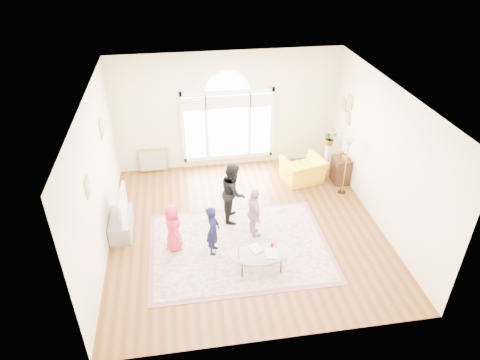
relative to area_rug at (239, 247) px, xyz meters
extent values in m
plane|color=#5A2F15|center=(0.25, 0.62, -0.01)|extent=(6.00, 6.00, 0.00)
plane|color=beige|center=(0.25, 3.62, 1.59)|extent=(6.00, 0.00, 6.00)
plane|color=beige|center=(0.25, -2.38, 1.59)|extent=(6.00, 0.00, 6.00)
plane|color=beige|center=(-2.75, 0.62, 1.59)|extent=(0.00, 6.00, 6.00)
plane|color=beige|center=(3.25, 0.62, 1.59)|extent=(0.00, 6.00, 6.00)
plane|color=white|center=(0.25, 0.62, 3.19)|extent=(6.00, 6.00, 0.00)
cube|color=white|center=(0.25, 3.58, 0.24)|extent=(2.50, 0.08, 0.10)
cube|color=white|center=(0.25, 3.58, 2.14)|extent=(2.50, 0.08, 0.10)
cube|color=white|center=(-0.97, 3.58, 1.19)|extent=(0.10, 0.08, 2.00)
cube|color=white|center=(1.47, 3.58, 1.19)|extent=(0.10, 0.08, 2.00)
cube|color=#C6E2FF|center=(-0.65, 3.58, 1.19)|extent=(0.55, 0.02, 1.80)
cube|color=#C6E2FF|center=(1.14, 3.58, 1.19)|extent=(0.55, 0.02, 1.80)
cube|color=#C6E2FF|center=(0.25, 3.58, 1.19)|extent=(1.10, 0.02, 1.80)
cylinder|color=#C6E2FF|center=(0.25, 3.58, 2.09)|extent=(1.20, 0.02, 1.20)
cube|color=white|center=(-0.34, 3.57, 1.19)|extent=(0.07, 0.04, 1.80)
cube|color=white|center=(0.83, 3.57, 1.19)|extent=(0.07, 0.04, 1.80)
cube|color=white|center=(-0.65, 3.50, 1.91)|extent=(0.65, 0.12, 0.35)
cube|color=white|center=(0.25, 3.50, 1.91)|extent=(1.20, 0.12, 0.35)
cube|color=white|center=(1.14, 3.50, 1.91)|extent=(0.65, 0.12, 0.35)
cube|color=tan|center=(-2.73, 1.92, 2.09)|extent=(0.03, 0.34, 0.40)
cube|color=#ADA38E|center=(-2.72, 1.92, 2.09)|extent=(0.01, 0.28, 0.34)
cube|color=tan|center=(-2.73, -0.28, 1.99)|extent=(0.03, 0.30, 0.36)
cube|color=#ADA38E|center=(-2.72, -0.28, 1.99)|extent=(0.01, 0.24, 0.30)
cube|color=tan|center=(3.23, 2.67, 2.04)|extent=(0.03, 0.28, 0.34)
cube|color=#ADA38E|center=(3.21, 2.67, 2.04)|extent=(0.01, 0.22, 0.28)
cube|color=tan|center=(3.23, 2.67, 1.61)|extent=(0.03, 0.28, 0.34)
cube|color=#ADA38E|center=(3.21, 2.67, 1.61)|extent=(0.01, 0.22, 0.28)
cube|color=tan|center=(3.23, 3.02, 1.83)|extent=(0.03, 0.26, 0.32)
cube|color=#ADA38E|center=(3.21, 3.02, 1.83)|extent=(0.01, 0.20, 0.26)
cube|color=#C7B299|center=(0.00, 0.00, 0.00)|extent=(3.60, 2.60, 0.02)
cube|color=#8B5061|center=(0.00, 0.00, 0.00)|extent=(3.80, 2.80, 0.01)
cube|color=gray|center=(-2.50, 0.92, 0.20)|extent=(0.45, 1.00, 0.42)
imported|color=black|center=(-2.50, 0.92, 0.71)|extent=(0.14, 1.05, 0.61)
cube|color=#506CDE|center=(-2.41, 0.92, 0.71)|extent=(0.02, 0.86, 0.49)
ellipsoid|color=silver|center=(0.30, -0.66, 0.40)|extent=(1.21, 0.78, 0.02)
cylinder|color=black|center=(0.69, -0.44, 0.19)|extent=(0.03, 0.03, 0.40)
cylinder|color=black|center=(-0.08, -0.44, 0.19)|extent=(0.03, 0.03, 0.40)
cylinder|color=black|center=(0.69, -0.88, 0.19)|extent=(0.03, 0.03, 0.40)
cylinder|color=black|center=(-0.08, -0.89, 0.19)|extent=(0.03, 0.03, 0.40)
imported|color=#B2A58C|center=(0.14, -0.61, 0.42)|extent=(0.30, 0.35, 0.03)
imported|color=#B2A58C|center=(0.41, -0.75, 0.42)|extent=(0.26, 0.32, 0.02)
cylinder|color=red|center=(0.58, -0.55, 0.47)|extent=(0.07, 0.07, 0.12)
imported|color=yellow|center=(2.07, 2.38, 0.32)|extent=(1.20, 1.10, 0.67)
cube|color=black|center=(3.03, 2.20, 0.34)|extent=(0.40, 0.50, 0.70)
cylinder|color=black|center=(2.91, 1.69, 0.00)|extent=(0.20, 0.20, 0.02)
cylinder|color=#B2883B|center=(2.91, 1.69, 0.67)|extent=(0.02, 0.02, 1.35)
cone|color=#CCB284|center=(2.91, 1.69, 1.39)|extent=(0.28, 0.28, 0.22)
cylinder|color=white|center=(2.95, 2.99, 0.34)|extent=(0.20, 0.20, 0.70)
imported|color=#33722D|center=(2.95, 2.99, 0.89)|extent=(0.40, 0.36, 0.40)
cube|color=tan|center=(-1.84, 3.52, -0.01)|extent=(0.80, 0.14, 0.62)
imported|color=#C52943|center=(-1.36, 0.19, 0.55)|extent=(0.41, 0.56, 1.08)
imported|color=#101335|center=(-0.55, -0.06, 0.57)|extent=(0.37, 0.46, 1.12)
imported|color=black|center=(0.03, 1.05, 0.72)|extent=(0.65, 0.77, 1.42)
imported|color=#C68D9D|center=(0.38, 0.35, 0.60)|extent=(0.37, 0.72, 1.19)
camera|label=1|loc=(-1.07, -6.89, 6.04)|focal=32.00mm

